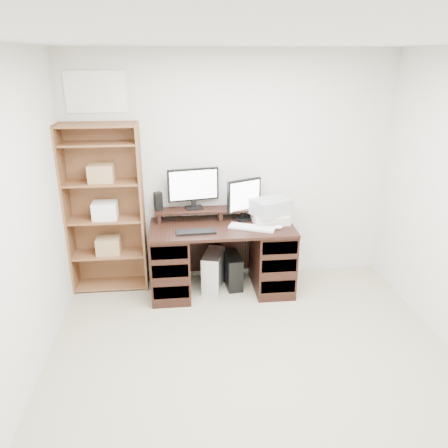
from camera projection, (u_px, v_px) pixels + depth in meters
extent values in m
cube|color=tan|center=(262.00, 395.00, 3.33)|extent=(3.50, 4.00, 0.02)
cube|color=white|center=(276.00, 36.00, 2.43)|extent=(3.50, 4.00, 0.02)
cube|color=silver|center=(231.00, 170.00, 4.74)|extent=(3.50, 0.02, 2.50)
cube|color=white|center=(96.00, 92.00, 4.30)|extent=(0.60, 0.01, 0.40)
cube|color=black|center=(222.00, 227.00, 4.56)|extent=(1.50, 0.70, 0.03)
cube|color=black|center=(171.00, 262.00, 4.64)|extent=(0.40, 0.66, 0.72)
cube|color=black|center=(272.00, 257.00, 4.75)|extent=(0.40, 0.66, 0.72)
cube|color=black|center=(219.00, 244.00, 4.99)|extent=(1.48, 0.02, 0.65)
cube|color=black|center=(171.00, 292.00, 4.40)|extent=(0.36, 0.01, 0.14)
cube|color=black|center=(170.00, 271.00, 4.32)|extent=(0.36, 0.01, 0.14)
cube|color=black|center=(169.00, 253.00, 4.25)|extent=(0.36, 0.01, 0.14)
cube|color=black|center=(278.00, 287.00, 4.51)|extent=(0.36, 0.01, 0.14)
cube|color=black|center=(279.00, 266.00, 4.43)|extent=(0.36, 0.01, 0.14)
cube|color=black|center=(280.00, 248.00, 4.36)|extent=(0.36, 0.01, 0.14)
cube|color=black|center=(160.00, 217.00, 4.68)|extent=(0.04, 0.20, 0.10)
cube|color=black|center=(220.00, 215.00, 4.74)|extent=(0.04, 0.20, 0.10)
cube|color=black|center=(278.00, 212.00, 4.81)|extent=(0.04, 0.20, 0.10)
cube|color=black|center=(220.00, 209.00, 4.72)|extent=(1.40, 0.22, 0.02)
cube|color=black|center=(194.00, 208.00, 4.72)|extent=(0.20, 0.17, 0.02)
cube|color=black|center=(194.00, 202.00, 4.72)|extent=(0.05, 0.04, 0.10)
cube|color=black|center=(193.00, 185.00, 4.65)|extent=(0.55, 0.13, 0.35)
cube|color=white|center=(194.00, 185.00, 4.63)|extent=(0.50, 0.09, 0.31)
cube|color=black|center=(245.00, 219.00, 4.74)|extent=(0.24, 0.22, 0.02)
cube|color=black|center=(244.00, 213.00, 4.74)|extent=(0.06, 0.05, 0.11)
cube|color=black|center=(244.00, 195.00, 4.67)|extent=(0.38, 0.20, 0.35)
cube|color=white|center=(245.00, 196.00, 4.65)|extent=(0.33, 0.15, 0.31)
cube|color=black|center=(158.00, 201.00, 4.64)|extent=(0.10, 0.10, 0.19)
cube|color=black|center=(196.00, 232.00, 4.38)|extent=(0.41, 0.15, 0.02)
cube|color=white|center=(252.00, 228.00, 4.49)|extent=(0.49, 0.32, 0.02)
ellipsoid|color=silver|center=(278.00, 227.00, 4.47)|extent=(0.12, 0.10, 0.04)
cube|color=beige|center=(270.00, 218.00, 4.65)|extent=(0.39, 0.30, 0.09)
cube|color=#999DA3|center=(271.00, 207.00, 4.60)|extent=(0.46, 0.41, 0.16)
cube|color=silver|center=(214.00, 270.00, 4.79)|extent=(0.29, 0.46, 0.42)
cube|color=black|center=(233.00, 271.00, 4.84)|extent=(0.19, 0.38, 0.37)
cube|color=#19FF33|center=(236.00, 272.00, 4.65)|extent=(0.01, 0.00, 0.01)
cube|color=brown|center=(67.00, 212.00, 4.53)|extent=(0.02, 0.30, 1.80)
cube|color=brown|center=(142.00, 209.00, 4.61)|extent=(0.02, 0.30, 1.80)
cube|color=brown|center=(107.00, 206.00, 4.70)|extent=(0.80, 0.01, 1.80)
cube|color=brown|center=(113.00, 284.00, 4.88)|extent=(0.75, 0.28, 0.02)
cube|color=brown|center=(109.00, 254.00, 4.75)|extent=(0.75, 0.28, 0.02)
cube|color=brown|center=(106.00, 219.00, 4.60)|extent=(0.75, 0.28, 0.02)
cube|color=brown|center=(102.00, 183.00, 4.46)|extent=(0.75, 0.28, 0.02)
cube|color=brown|center=(98.00, 144.00, 4.32)|extent=(0.75, 0.28, 0.02)
cube|color=brown|center=(96.00, 125.00, 4.25)|extent=(0.75, 0.28, 0.02)
cube|color=#A07F54|center=(109.00, 245.00, 4.71)|extent=(0.25, 0.20, 0.18)
cube|color=white|center=(105.00, 210.00, 4.57)|extent=(0.25, 0.20, 0.18)
cube|color=#A07F54|center=(101.00, 173.00, 4.42)|extent=(0.25, 0.20, 0.18)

